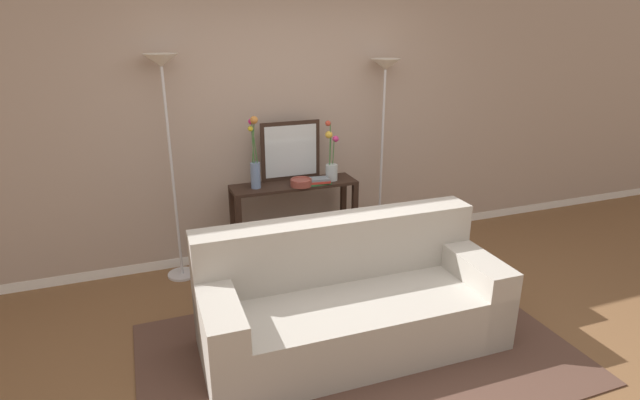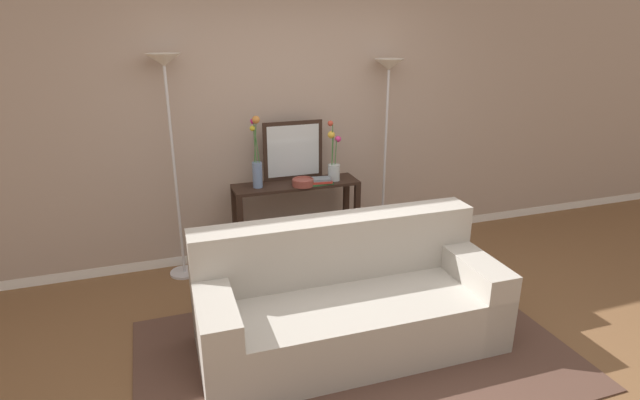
# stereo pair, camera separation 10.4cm
# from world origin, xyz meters

# --- Properties ---
(ground_plane) EXTENTS (16.00, 16.00, 0.02)m
(ground_plane) POSITION_xyz_m (0.00, 0.00, -0.01)
(ground_plane) COLOR brown
(back_wall) EXTENTS (12.00, 0.15, 3.03)m
(back_wall) POSITION_xyz_m (0.00, 2.01, 1.51)
(back_wall) COLOR white
(back_wall) RESTS_ON ground
(area_rug) EXTENTS (2.94, 1.82, 0.01)m
(area_rug) POSITION_xyz_m (-0.04, 0.12, 0.01)
(area_rug) COLOR #51382D
(area_rug) RESTS_ON ground
(couch) EXTENTS (2.11, 0.90, 0.88)m
(couch) POSITION_xyz_m (-0.04, 0.28, 0.31)
(couch) COLOR #ADA89E
(couch) RESTS_ON ground
(console_table) EXTENTS (1.16, 0.33, 0.80)m
(console_table) POSITION_xyz_m (-0.01, 1.64, 0.54)
(console_table) COLOR black
(console_table) RESTS_ON ground
(floor_lamp_left) EXTENTS (0.28, 0.28, 1.96)m
(floor_lamp_left) POSITION_xyz_m (-1.06, 1.75, 1.54)
(floor_lamp_left) COLOR silver
(floor_lamp_left) RESTS_ON ground
(floor_lamp_right) EXTENTS (0.28, 0.28, 1.88)m
(floor_lamp_right) POSITION_xyz_m (0.94, 1.75, 1.47)
(floor_lamp_right) COLOR silver
(floor_lamp_right) RESTS_ON ground
(wall_mirror) EXTENTS (0.56, 0.02, 0.55)m
(wall_mirror) POSITION_xyz_m (0.01, 1.77, 1.08)
(wall_mirror) COLOR black
(wall_mirror) RESTS_ON console_table
(vase_tall_flowers) EXTENTS (0.10, 0.12, 0.65)m
(vase_tall_flowers) POSITION_xyz_m (-0.37, 1.63, 1.03)
(vase_tall_flowers) COLOR #6B84AD
(vase_tall_flowers) RESTS_ON console_table
(vase_short_flowers) EXTENTS (0.12, 0.12, 0.56)m
(vase_short_flowers) POSITION_xyz_m (0.35, 1.61, 0.97)
(vase_short_flowers) COLOR silver
(vase_short_flowers) RESTS_ON console_table
(fruit_bowl) EXTENTS (0.20, 0.20, 0.06)m
(fruit_bowl) POSITION_xyz_m (0.03, 1.54, 0.83)
(fruit_bowl) COLOR brown
(fruit_bowl) RESTS_ON console_table
(book_stack) EXTENTS (0.21, 0.15, 0.06)m
(book_stack) POSITION_xyz_m (0.20, 1.54, 0.83)
(book_stack) COLOR #236033
(book_stack) RESTS_ON console_table
(book_row_under_console) EXTENTS (0.43, 0.17, 0.13)m
(book_row_under_console) POSITION_xyz_m (-0.26, 1.64, 0.06)
(book_row_under_console) COLOR #1E7075
(book_row_under_console) RESTS_ON ground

